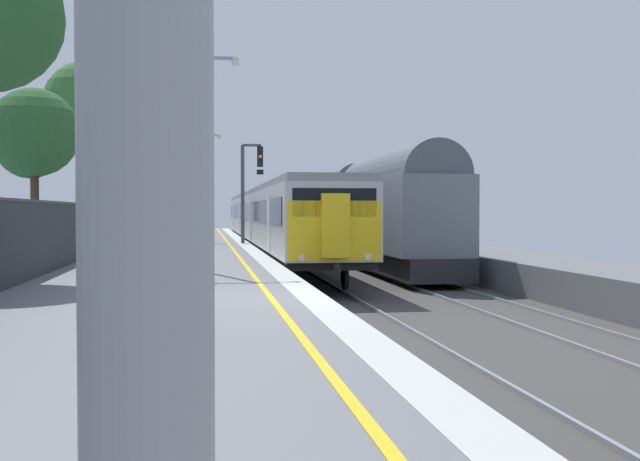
% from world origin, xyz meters
% --- Properties ---
extents(ground, '(17.40, 110.00, 1.21)m').
position_xyz_m(ground, '(2.64, 0.00, -0.61)').
color(ground, slate).
extents(commuter_train_at_platform, '(2.83, 42.51, 3.81)m').
position_xyz_m(commuter_train_at_platform, '(2.10, 28.16, 1.27)').
color(commuter_train_at_platform, '#B7B7BC').
rests_on(commuter_train_at_platform, ground).
extents(freight_train_adjacent_track, '(2.60, 51.87, 4.91)m').
position_xyz_m(freight_train_adjacent_track, '(6.10, 35.44, 1.69)').
color(freight_train_adjacent_track, '#232326').
rests_on(freight_train_adjacent_track, ground).
extents(signal_gantry, '(1.10, 0.24, 4.84)m').
position_xyz_m(signal_gantry, '(0.63, 23.10, 3.03)').
color(signal_gantry, '#47474C').
rests_on(signal_gantry, ground).
extents(platform_lamp_mid, '(2.00, 0.20, 5.66)m').
position_xyz_m(platform_lamp_mid, '(-1.61, 6.26, 3.34)').
color(platform_lamp_mid, '#93999E').
rests_on(platform_lamp_mid, ground).
extents(platform_lamp_far, '(2.00, 0.20, 5.56)m').
position_xyz_m(platform_lamp_far, '(-1.61, 25.29, 3.29)').
color(platform_lamp_far, '#93999E').
rests_on(platform_lamp_far, ground).
extents(background_tree_centre, '(4.49, 4.49, 9.13)m').
position_xyz_m(background_tree_centre, '(-7.14, 25.83, 6.73)').
color(background_tree_centre, '#473323').
rests_on(background_tree_centre, ground).
extents(background_tree_right, '(3.64, 3.64, 7.42)m').
position_xyz_m(background_tree_right, '(-7.52, 36.15, 5.47)').
color(background_tree_right, '#473323').
rests_on(background_tree_right, ground).
extents(background_tree_back, '(3.14, 3.29, 5.94)m').
position_xyz_m(background_tree_back, '(-7.56, 14.52, 4.23)').
color(background_tree_back, '#473323').
rests_on(background_tree_back, ground).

